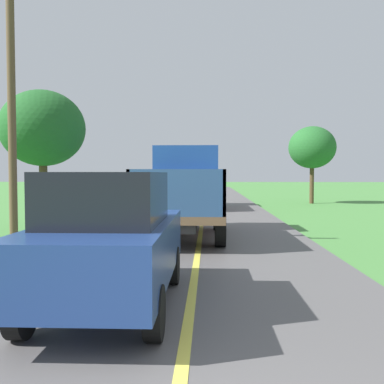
{
  "coord_description": "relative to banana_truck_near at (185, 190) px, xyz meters",
  "views": [
    {
      "loc": [
        0.26,
        -1.51,
        1.98
      ],
      "look_at": [
        -0.26,
        12.03,
        1.4
      ],
      "focal_mm": 40.61,
      "sensor_mm": 36.0,
      "label": 1
    }
  ],
  "objects": [
    {
      "name": "roadside_tree_near_left",
      "position": [
        -4.94,
        1.07,
        2.04
      ],
      "size": [
        2.88,
        2.88,
        4.83
      ],
      "color": "#4C3823",
      "rests_on": "ground"
    },
    {
      "name": "following_car",
      "position": [
        -0.63,
        -7.6,
        -0.4
      ],
      "size": [
        1.74,
        4.1,
        1.92
      ],
      "color": "navy",
      "rests_on": "road_surface"
    },
    {
      "name": "utility_pole_roadside",
      "position": [
        -4.17,
        -2.92,
        2.55
      ],
      "size": [
        2.54,
        0.2,
        7.31
      ],
      "color": "brown",
      "rests_on": "ground"
    },
    {
      "name": "roadside_tree_mid_right",
      "position": [
        7.56,
        15.28,
        2.21
      ],
      "size": [
        3.07,
        3.07,
        5.08
      ],
      "color": "#4C3823",
      "rests_on": "ground"
    },
    {
      "name": "banana_truck_near",
      "position": [
        0.0,
        0.0,
        0.0
      ],
      "size": [
        2.38,
        5.82,
        2.8
      ],
      "color": "#2D2D30",
      "rests_on": "road_surface"
    },
    {
      "name": "banana_truck_far",
      "position": [
        -0.24,
        11.14,
        -0.01
      ],
      "size": [
        2.38,
        5.81,
        2.8
      ],
      "color": "#2D2D30",
      "rests_on": "road_surface"
    }
  ]
}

